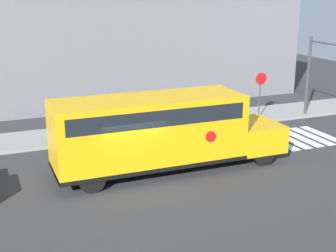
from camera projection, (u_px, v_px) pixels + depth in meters
The scene contains 7 objects.
ground_plane at pixel (130, 180), 18.41m from camera, with size 60.00×60.00×0.00m, color #333335.
sidewalk_strip at pixel (92, 133), 24.17m from camera, with size 44.00×3.00×0.15m.
building_backdrop at pixel (64, 39), 28.77m from camera, with size 32.00×4.00×8.59m.
crosswalk_stripes at pixel (289, 139), 23.45m from camera, with size 4.70×3.20×0.01m.
school_bus at pixel (159, 129), 18.89m from camera, with size 9.74×2.57×3.13m.
stop_sign at pixel (260, 89), 26.51m from camera, with size 0.69×0.10×2.74m.
traffic_light at pixel (325, 66), 25.72m from camera, with size 0.28×3.91×4.67m.
Camera 1 is at (-5.07, -16.38, 7.18)m, focal length 50.00 mm.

